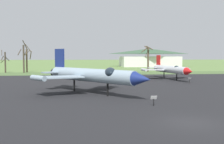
# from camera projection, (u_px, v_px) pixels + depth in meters

# --- Properties ---
(ground_plane) EXTENTS (600.00, 600.00, 0.00)m
(ground_plane) POSITION_uv_depth(u_px,v_px,m) (190.00, 123.00, 18.32)
(ground_plane) COLOR #607F42
(asphalt_apron) EXTENTS (70.70, 57.88, 0.05)m
(asphalt_apron) POSITION_uv_depth(u_px,v_px,m) (138.00, 90.00, 35.53)
(asphalt_apron) COLOR black
(asphalt_apron) RESTS_ON ground
(grass_verge_strip) EXTENTS (130.70, 12.00, 0.06)m
(grass_verge_strip) POSITION_uv_depth(u_px,v_px,m) (110.00, 73.00, 70.17)
(grass_verge_strip) COLOR #4D6838
(grass_verge_strip) RESTS_ON ground
(jet_fighter_front_left) EXTENTS (13.35, 14.58, 5.69)m
(jet_fighter_front_left) POSITION_uv_depth(u_px,v_px,m) (92.00, 75.00, 32.02)
(jet_fighter_front_left) COLOR #8EA3B2
(jet_fighter_front_left) RESTS_ON ground
(info_placard_front_left) EXTENTS (0.59, 0.20, 1.00)m
(info_placard_front_left) POSITION_uv_depth(u_px,v_px,m) (154.00, 100.00, 24.30)
(info_placard_front_left) COLOR black
(info_placard_front_left) RESTS_ON ground
(jet_fighter_rear_center) EXTENTS (10.24, 14.94, 4.87)m
(jet_fighter_rear_center) POSITION_uv_depth(u_px,v_px,m) (171.00, 69.00, 51.36)
(jet_fighter_rear_center) COLOR silver
(jet_fighter_rear_center) RESTS_ON ground
(info_placard_rear_center) EXTENTS (0.47, 0.22, 0.96)m
(info_placard_rear_center) POSITION_uv_depth(u_px,v_px,m) (190.00, 80.00, 44.71)
(info_placard_rear_center) COLOR black
(info_placard_rear_center) RESTS_ON ground
(bare_tree_far_left) EXTENTS (2.31, 2.29, 6.35)m
(bare_tree_far_left) POSITION_uv_depth(u_px,v_px,m) (5.00, 61.00, 72.02)
(bare_tree_far_left) COLOR #42382D
(bare_tree_far_left) RESTS_ON ground
(bare_tree_left_of_center) EXTENTS (2.65, 2.61, 8.97)m
(bare_tree_left_of_center) POSITION_uv_depth(u_px,v_px,m) (23.00, 57.00, 71.84)
(bare_tree_left_of_center) COLOR #42382D
(bare_tree_left_of_center) RESTS_ON ground
(bare_tree_center) EXTENTS (2.50, 2.89, 8.07)m
(bare_tree_center) POSITION_uv_depth(u_px,v_px,m) (27.00, 59.00, 74.25)
(bare_tree_center) COLOR brown
(bare_tree_center) RESTS_ON ground
(bare_tree_right_of_center) EXTENTS (3.17, 3.27, 7.76)m
(bare_tree_right_of_center) POSITION_uv_depth(u_px,v_px,m) (148.00, 57.00, 77.66)
(bare_tree_right_of_center) COLOR brown
(bare_tree_right_of_center) RESTS_ON ground
(visitor_building) EXTENTS (26.56, 14.75, 7.92)m
(visitor_building) POSITION_uv_depth(u_px,v_px,m) (149.00, 58.00, 116.23)
(visitor_building) COLOR silver
(visitor_building) RESTS_ON ground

